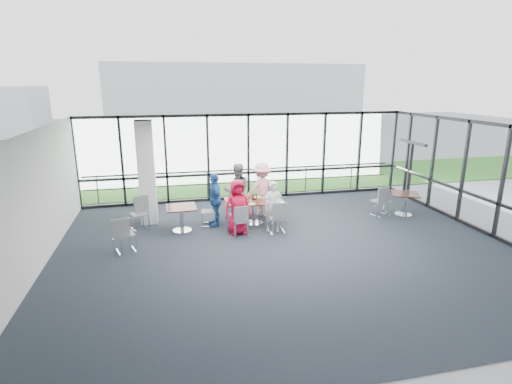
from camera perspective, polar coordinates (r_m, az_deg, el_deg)
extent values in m
cube|color=#1F2632|center=(10.72, 4.46, -8.20)|extent=(12.00, 10.00, 0.02)
cube|color=silver|center=(9.89, 4.85, 9.11)|extent=(12.00, 10.00, 0.04)
cube|color=silver|center=(10.20, -29.53, -1.84)|extent=(0.10, 10.00, 3.20)
cube|color=silver|center=(5.92, 19.54, -12.30)|extent=(12.00, 0.10, 3.20)
cube|color=white|center=(14.92, -1.10, 5.04)|extent=(12.00, 0.10, 3.20)
cube|color=white|center=(13.25, 30.26, 1.62)|extent=(0.10, 10.00, 3.20)
cube|color=black|center=(16.22, 21.14, 2.86)|extent=(0.12, 1.60, 2.10)
cube|color=white|center=(12.67, -15.35, 2.64)|extent=(0.50, 0.50, 3.20)
cube|color=gray|center=(20.06, -3.99, 2.95)|extent=(80.00, 70.00, 0.02)
cube|color=#2C5E1F|center=(18.13, -3.01, 1.73)|extent=(80.00, 5.00, 0.01)
cube|color=silver|center=(41.98, -3.34, 13.56)|extent=(24.00, 10.00, 6.00)
cylinder|color=#2D2D33|center=(15.72, -1.53, 1.47)|extent=(12.00, 0.06, 0.06)
cube|color=#381D10|center=(12.35, -0.31, -1.30)|extent=(1.88, 1.15, 0.04)
cylinder|color=silver|center=(12.46, -0.31, -2.95)|extent=(0.12, 0.12, 0.71)
cylinder|color=silver|center=(12.57, -0.30, -4.42)|extent=(0.56, 0.56, 0.03)
cube|color=#381D10|center=(11.92, -10.64, -2.18)|extent=(0.88, 0.88, 0.04)
cylinder|color=silver|center=(12.04, -10.56, -3.88)|extent=(0.12, 0.12, 0.71)
cube|color=#381D10|center=(14.03, 20.52, -0.25)|extent=(1.12, 1.12, 0.04)
cylinder|color=silver|center=(14.13, 20.38, -1.72)|extent=(0.12, 0.12, 0.71)
imported|color=red|center=(11.50, -2.66, -2.18)|extent=(0.85, 0.61, 1.61)
imported|color=silver|center=(11.71, 2.50, -2.11)|extent=(0.63, 0.52, 1.51)
imported|color=slate|center=(12.92, -2.71, 0.20)|extent=(0.89, 0.57, 1.79)
imported|color=pink|center=(13.12, 0.83, 0.39)|extent=(1.22, 0.77, 1.77)
imported|color=#255AA1|center=(12.23, -5.90, -1.06)|extent=(0.63, 1.02, 1.66)
cylinder|color=white|center=(12.04, -2.61, -1.61)|extent=(0.24, 0.24, 0.01)
cylinder|color=white|center=(12.14, 2.37, -1.47)|extent=(0.29, 0.29, 0.01)
cylinder|color=white|center=(12.60, -2.61, -0.84)|extent=(0.28, 0.28, 0.01)
cylinder|color=white|center=(12.69, 1.71, -0.72)|extent=(0.26, 0.26, 0.01)
cylinder|color=white|center=(12.27, -3.62, -1.31)|extent=(0.27, 0.27, 0.01)
cylinder|color=white|center=(12.08, -1.08, -1.20)|extent=(0.08, 0.08, 0.15)
cylinder|color=white|center=(12.23, 1.12, -0.99)|extent=(0.08, 0.08, 0.15)
cylinder|color=white|center=(12.49, -0.41, -0.69)|extent=(0.07, 0.07, 0.13)
cylinder|color=white|center=(12.16, -3.25, -1.14)|extent=(0.07, 0.07, 0.14)
cube|color=beige|center=(11.95, -0.78, -1.75)|extent=(0.29, 0.22, 0.00)
cube|color=beige|center=(12.20, 3.33, -1.42)|extent=(0.35, 0.29, 0.00)
cube|color=beige|center=(12.67, 0.13, -0.76)|extent=(0.36, 0.34, 0.00)
cube|color=black|center=(12.42, -0.30, -1.01)|extent=(0.10, 0.07, 0.04)
cylinder|color=#951100|center=(12.40, -0.43, -0.70)|extent=(0.06, 0.06, 0.18)
cylinder|color=#1C711F|center=(12.41, 0.08, -0.64)|extent=(0.05, 0.05, 0.20)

